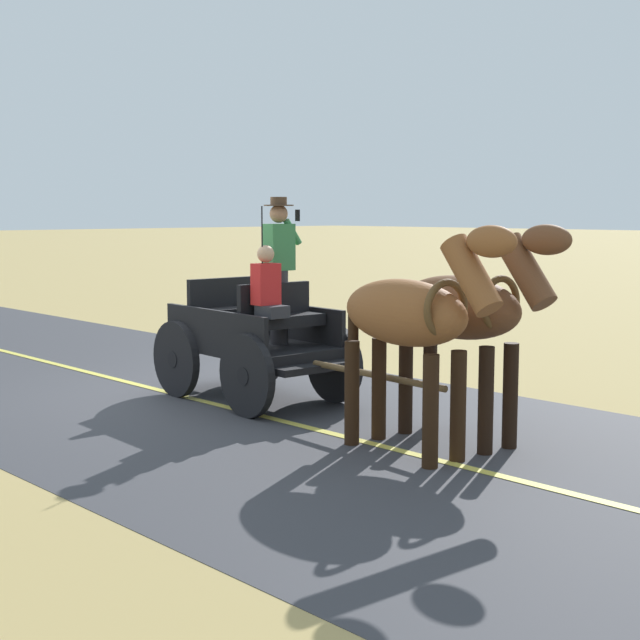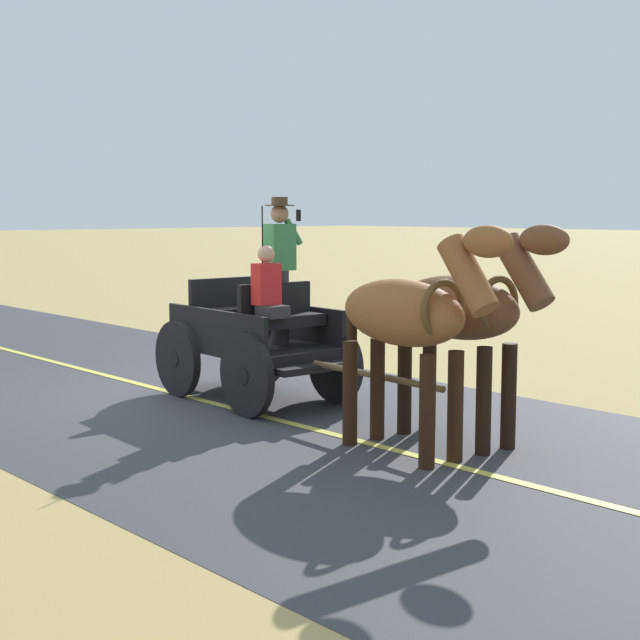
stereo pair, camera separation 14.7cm
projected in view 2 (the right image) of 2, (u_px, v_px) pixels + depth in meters
The scene contains 6 objects.
ground_plane at pixel (177, 394), 11.79m from camera, with size 200.00×200.00×0.00m, color tan.
road_surface at pixel (177, 394), 11.79m from camera, with size 6.22×160.00×0.01m, color #38383D.
road_centre_stripe at pixel (177, 394), 11.79m from camera, with size 0.12×160.00×0.00m, color #DBCC4C.
horse_drawn_carriage at pixel (259, 335), 11.34m from camera, with size 1.55×4.52×2.50m.
horse_near_side at pixel (465, 313), 9.17m from camera, with size 0.67×2.14×2.21m.
horse_off_side at pixel (410, 318), 8.69m from camera, with size 0.68×2.14×2.21m.
Camera 2 is at (6.48, 9.79, 2.33)m, focal length 51.81 mm.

